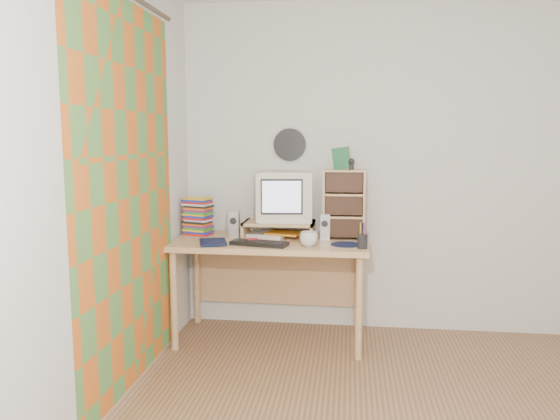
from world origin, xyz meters
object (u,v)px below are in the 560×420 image
(mug, at_px, (309,239))
(keyboard, at_px, (259,243))
(dvd_stack, at_px, (198,217))
(desk, at_px, (272,256))
(crt_monitor, at_px, (284,196))
(diary, at_px, (200,241))
(cd_rack, at_px, (344,204))

(mug, bearing_deg, keyboard, -177.39)
(keyboard, relative_size, dvd_stack, 1.47)
(desk, distance_m, crt_monitor, 0.45)
(desk, height_order, diary, diary)
(mug, bearing_deg, desk, 139.00)
(crt_monitor, distance_m, cd_rack, 0.44)
(desk, relative_size, cd_rack, 2.77)
(dvd_stack, bearing_deg, keyboard, -16.04)
(dvd_stack, distance_m, mug, 0.94)
(crt_monitor, height_order, dvd_stack, crt_monitor)
(mug, relative_size, diary, 0.56)
(desk, distance_m, dvd_stack, 0.64)
(dvd_stack, height_order, mug, dvd_stack)
(desk, xyz_separation_m, cd_rack, (0.52, 0.06, 0.39))
(crt_monitor, bearing_deg, mug, -65.63)
(cd_rack, distance_m, mug, 0.44)
(desk, bearing_deg, dvd_stack, 172.11)
(keyboard, distance_m, mug, 0.34)
(cd_rack, bearing_deg, desk, -174.07)
(diary, bearing_deg, desk, 13.82)
(keyboard, relative_size, cd_rack, 0.78)
(crt_monitor, distance_m, keyboard, 0.48)
(crt_monitor, xyz_separation_m, keyboard, (-0.13, -0.36, -0.29))
(desk, xyz_separation_m, diary, (-0.46, -0.28, 0.16))
(keyboard, distance_m, diary, 0.42)
(keyboard, height_order, diary, diary)
(keyboard, bearing_deg, desk, 91.86)
(desk, bearing_deg, keyboard, -99.92)
(desk, distance_m, cd_rack, 0.65)
(crt_monitor, relative_size, cd_rack, 0.76)
(diary, bearing_deg, cd_rack, 1.68)
(dvd_stack, xyz_separation_m, cd_rack, (1.10, -0.02, 0.12))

